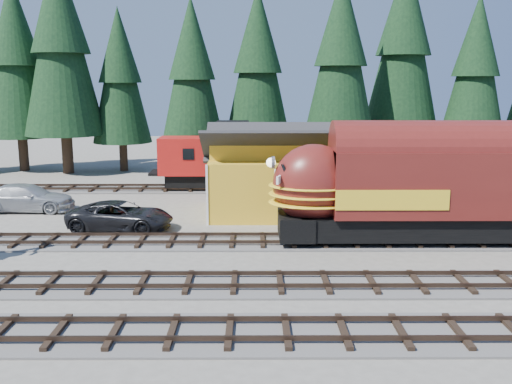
{
  "coord_description": "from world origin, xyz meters",
  "views": [
    {
      "loc": [
        -3.42,
        -23.22,
        7.85
      ],
      "look_at": [
        -3.32,
        4.0,
        2.56
      ],
      "focal_mm": 40.0,
      "sensor_mm": 36.0,
      "label": 1
    }
  ],
  "objects_px": {
    "depot": "(311,165)",
    "locomotive": "(435,190)",
    "pickup_truck_a": "(121,216)",
    "pickup_truck_b": "(27,198)",
    "caboose": "(222,159)"
  },
  "relations": [
    {
      "from": "caboose",
      "to": "pickup_truck_b",
      "type": "xyz_separation_m",
      "value": [
        -11.59,
        -6.92,
        -1.5
      ]
    },
    {
      "from": "depot",
      "to": "locomotive",
      "type": "bearing_deg",
      "value": -50.22
    },
    {
      "from": "depot",
      "to": "caboose",
      "type": "distance_m",
      "value": 9.49
    },
    {
      "from": "depot",
      "to": "caboose",
      "type": "height_order",
      "value": "depot"
    },
    {
      "from": "locomotive",
      "to": "pickup_truck_b",
      "type": "bearing_deg",
      "value": 162.73
    },
    {
      "from": "pickup_truck_a",
      "to": "pickup_truck_b",
      "type": "bearing_deg",
      "value": 63.44
    },
    {
      "from": "caboose",
      "to": "pickup_truck_a",
      "type": "distance_m",
      "value": 12.55
    },
    {
      "from": "locomotive",
      "to": "pickup_truck_a",
      "type": "bearing_deg",
      "value": 171.1
    },
    {
      "from": "depot",
      "to": "locomotive",
      "type": "relative_size",
      "value": 0.76
    },
    {
      "from": "depot",
      "to": "pickup_truck_a",
      "type": "distance_m",
      "value": 11.51
    },
    {
      "from": "locomotive",
      "to": "pickup_truck_a",
      "type": "xyz_separation_m",
      "value": [
        -15.98,
        2.5,
        -1.89
      ]
    },
    {
      "from": "pickup_truck_a",
      "to": "pickup_truck_b",
      "type": "xyz_separation_m",
      "value": [
        -6.8,
        4.58,
        0.06
      ]
    },
    {
      "from": "depot",
      "to": "locomotive",
      "type": "distance_m",
      "value": 8.46
    },
    {
      "from": "depot",
      "to": "pickup_truck_b",
      "type": "bearing_deg",
      "value": 178.08
    },
    {
      "from": "depot",
      "to": "pickup_truck_b",
      "type": "xyz_separation_m",
      "value": [
        -17.37,
        0.58,
        -2.13
      ]
    }
  ]
}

